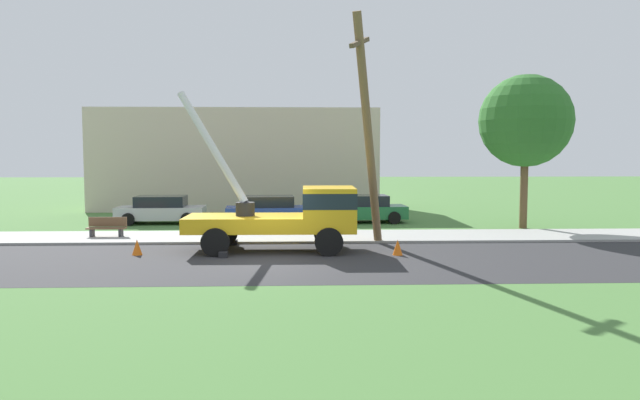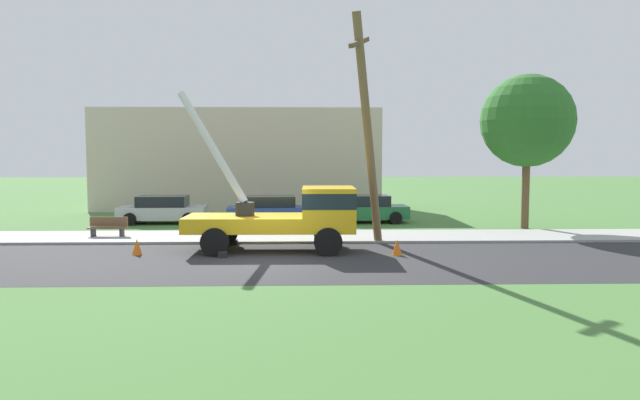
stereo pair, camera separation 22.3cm
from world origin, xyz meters
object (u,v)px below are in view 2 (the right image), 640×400
parked_sedan_blue (271,210)px  park_bench (108,227)px  leaning_utility_pole (368,131)px  traffic_cone_ahead (397,247)px  parked_sedan_green (365,209)px  roadside_tree_near (527,121)px  utility_truck (293,213)px  traffic_cone_behind (137,247)px  parked_sedan_silver (163,210)px

parked_sedan_blue → park_bench: 8.38m
leaning_utility_pole → traffic_cone_ahead: (0.88, -1.76, -4.17)m
parked_sedan_green → roadside_tree_near: roadside_tree_near is taller
park_bench → roadside_tree_near: roadside_tree_near is taller
utility_truck → leaning_utility_pole: 4.18m
parked_sedan_blue → traffic_cone_behind: bearing=-114.5°
utility_truck → parked_sedan_blue: utility_truck is taller
parked_sedan_blue → leaning_utility_pole: bearing=-62.7°
parked_sedan_green → roadside_tree_near: size_ratio=0.61×
traffic_cone_ahead → roadside_tree_near: roadside_tree_near is taller
traffic_cone_ahead → utility_truck: bearing=162.6°
leaning_utility_pole → traffic_cone_ahead: size_ratio=15.51×
leaning_utility_pole → traffic_cone_behind: (-8.34, -1.38, -4.17)m
utility_truck → park_bench: utility_truck is taller
leaning_utility_pole → parked_sedan_green: bearing=84.6°
parked_sedan_blue → roadside_tree_near: size_ratio=0.61×
roadside_tree_near → leaning_utility_pole: bearing=-145.7°
parked_sedan_blue → roadside_tree_near: bearing=-10.8°
parked_sedan_blue → parked_sedan_green: 4.90m
roadside_tree_near → traffic_cone_behind: bearing=-157.1°
parked_sedan_silver → roadside_tree_near: roadside_tree_near is taller
roadside_tree_near → parked_sedan_blue: bearing=169.2°
traffic_cone_ahead → parked_sedan_green: 10.08m
parked_sedan_silver → utility_truck: bearing=-52.0°
traffic_cone_ahead → parked_sedan_green: parked_sedan_green is taller
parked_sedan_silver → parked_sedan_green: same height
leaning_utility_pole → parked_sedan_green: (0.78, 8.32, -3.74)m
parked_sedan_green → traffic_cone_behind: bearing=-133.3°
leaning_utility_pole → roadside_tree_near: size_ratio=1.18×
utility_truck → roadside_tree_near: bearing=29.4°
traffic_cone_behind → parked_sedan_blue: 10.25m
roadside_tree_near → parked_sedan_green: bearing=159.8°
leaning_utility_pole → traffic_cone_ahead: bearing=-63.4°
parked_sedan_blue → park_bench: (-6.62, -5.13, -0.25)m
utility_truck → parked_sedan_blue: 8.67m
traffic_cone_ahead → parked_sedan_blue: size_ratio=0.12×
parked_sedan_blue → park_bench: parked_sedan_blue is taller
utility_truck → traffic_cone_ahead: 4.02m
traffic_cone_ahead → parked_sedan_blue: bearing=117.2°
leaning_utility_pole → parked_sedan_blue: leaning_utility_pole is taller
traffic_cone_behind → parked_sedan_silver: 9.66m
parked_sedan_green → parked_sedan_silver: bearing=-179.3°
utility_truck → traffic_cone_ahead: utility_truck is taller
traffic_cone_ahead → parked_sedan_silver: (-10.53, 9.94, 0.43)m
traffic_cone_ahead → parked_sedan_silver: parked_sedan_silver is taller
traffic_cone_ahead → park_bench: 12.46m
parked_sedan_silver → parked_sedan_blue: size_ratio=0.99×
leaning_utility_pole → roadside_tree_near: leaning_utility_pole is taller
traffic_cone_ahead → parked_sedan_blue: parked_sedan_blue is taller
leaning_utility_pole → parked_sedan_silver: 13.20m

